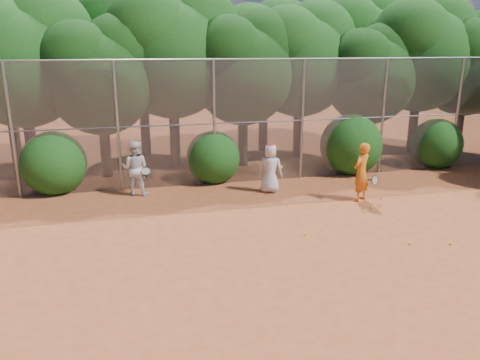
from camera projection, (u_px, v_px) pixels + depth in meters
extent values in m
plane|color=#A14824|center=(312.00, 257.00, 10.17)|extent=(80.00, 80.00, 0.00)
cylinder|color=gray|center=(12.00, 131.00, 13.62)|extent=(0.09, 0.09, 4.00)
cylinder|color=gray|center=(118.00, 127.00, 14.30)|extent=(0.09, 0.09, 4.00)
cylinder|color=gray|center=(214.00, 124.00, 14.98)|extent=(0.09, 0.09, 4.00)
cylinder|color=gray|center=(302.00, 120.00, 15.66)|extent=(0.09, 0.09, 4.00)
cylinder|color=gray|center=(383.00, 117.00, 16.34)|extent=(0.09, 0.09, 4.00)
cylinder|color=gray|center=(457.00, 114.00, 17.03)|extent=(0.09, 0.09, 4.00)
cylinder|color=gray|center=(245.00, 59.00, 14.65)|extent=(20.00, 0.05, 0.05)
cylinder|color=gray|center=(244.00, 122.00, 15.21)|extent=(20.00, 0.04, 0.04)
cube|color=slate|center=(244.00, 122.00, 15.21)|extent=(20.00, 0.02, 4.00)
cylinder|color=black|center=(31.00, 140.00, 16.16)|extent=(0.38, 0.38, 2.52)
sphere|color=#124110|center=(21.00, 67.00, 15.47)|extent=(4.03, 4.03, 4.03)
sphere|color=#124110|center=(46.00, 35.00, 15.75)|extent=(3.23, 3.23, 3.23)
cylinder|color=black|center=(105.00, 146.00, 16.12)|extent=(0.36, 0.36, 2.17)
sphere|color=black|center=(100.00, 83.00, 15.53)|extent=(3.47, 3.47, 3.47)
sphere|color=black|center=(120.00, 56.00, 15.77)|extent=(2.78, 2.78, 2.78)
sphere|color=black|center=(78.00, 62.00, 14.96)|extent=(2.60, 2.60, 2.60)
cylinder|color=black|center=(175.00, 131.00, 17.56)|extent=(0.39, 0.39, 2.66)
sphere|color=#124110|center=(172.00, 59.00, 16.83)|extent=(4.26, 4.26, 4.26)
sphere|color=#124110|center=(193.00, 29.00, 17.12)|extent=(3.40, 3.40, 3.40)
sphere|color=#124110|center=(150.00, 34.00, 16.13)|extent=(3.19, 3.19, 3.19)
cylinder|color=black|center=(243.00, 136.00, 17.62)|extent=(0.37, 0.37, 2.27)
sphere|color=black|center=(243.00, 75.00, 17.00)|extent=(3.64, 3.64, 3.64)
sphere|color=black|center=(260.00, 49.00, 17.25)|extent=(2.91, 2.91, 2.91)
sphere|color=black|center=(227.00, 55.00, 16.39)|extent=(2.73, 2.73, 2.73)
cylinder|color=black|center=(298.00, 127.00, 18.91)|extent=(0.38, 0.38, 2.45)
sphere|color=#124110|center=(300.00, 66.00, 18.24)|extent=(3.92, 3.92, 3.92)
sphere|color=#124110|center=(316.00, 40.00, 18.51)|extent=(3.14, 3.14, 3.14)
sphere|color=#124110|center=(287.00, 45.00, 17.59)|extent=(2.94, 2.94, 2.94)
cylinder|color=black|center=(366.00, 133.00, 18.59)|extent=(0.36, 0.36, 2.10)
sphere|color=black|center=(370.00, 80.00, 18.02)|extent=(3.36, 3.36, 3.36)
sphere|color=black|center=(383.00, 58.00, 18.25)|extent=(2.69, 2.69, 2.69)
sphere|color=black|center=(360.00, 63.00, 17.46)|extent=(2.52, 2.52, 2.52)
cylinder|color=black|center=(413.00, 122.00, 19.65)|extent=(0.39, 0.39, 2.59)
sphere|color=#124110|center=(420.00, 60.00, 18.94)|extent=(4.14, 4.14, 4.14)
sphere|color=#124110|center=(434.00, 34.00, 19.23)|extent=(3.32, 3.32, 3.32)
sphere|color=#124110|center=(411.00, 39.00, 18.26)|extent=(3.11, 3.11, 3.11)
cylinder|color=black|center=(459.00, 125.00, 19.86)|extent=(0.37, 0.37, 2.31)
sphere|color=black|center=(466.00, 70.00, 19.23)|extent=(3.70, 3.70, 3.70)
sphere|color=black|center=(478.00, 47.00, 19.49)|extent=(2.96, 2.96, 2.96)
sphere|color=black|center=(459.00, 52.00, 18.62)|extent=(2.77, 2.77, 2.77)
cylinder|color=black|center=(14.00, 129.00, 18.06)|extent=(0.39, 0.39, 2.62)
sphere|color=#124110|center=(4.00, 60.00, 17.35)|extent=(4.20, 4.20, 4.20)
sphere|color=#124110|center=(27.00, 31.00, 17.64)|extent=(3.36, 3.36, 3.36)
cylinder|color=black|center=(145.00, 121.00, 19.36)|extent=(0.40, 0.40, 2.80)
sphere|color=#124110|center=(141.00, 52.00, 18.60)|extent=(4.48, 4.48, 4.48)
sphere|color=#124110|center=(161.00, 23.00, 18.91)|extent=(3.58, 3.58, 3.58)
sphere|color=#124110|center=(119.00, 28.00, 17.86)|extent=(3.36, 3.36, 3.36)
cylinder|color=black|center=(263.00, 121.00, 20.16)|extent=(0.38, 0.38, 2.52)
sphere|color=#124110|center=(264.00, 62.00, 19.48)|extent=(4.03, 4.03, 4.03)
sphere|color=#124110|center=(280.00, 37.00, 19.75)|extent=(3.23, 3.23, 3.23)
sphere|color=#124110|center=(250.00, 42.00, 18.81)|extent=(3.02, 3.02, 3.02)
cylinder|color=black|center=(352.00, 113.00, 21.72)|extent=(0.40, 0.40, 2.73)
sphere|color=#124110|center=(356.00, 54.00, 20.97)|extent=(4.37, 4.37, 4.37)
sphere|color=#124110|center=(371.00, 29.00, 21.27)|extent=(3.49, 3.49, 3.49)
sphere|color=#124110|center=(345.00, 33.00, 20.25)|extent=(3.28, 3.28, 3.28)
sphere|color=#124110|center=(54.00, 160.00, 14.41)|extent=(2.00, 2.00, 2.00)
sphere|color=#124110|center=(213.00, 155.00, 15.57)|extent=(1.80, 1.80, 1.80)
sphere|color=#124110|center=(351.00, 142.00, 16.65)|extent=(2.20, 2.20, 2.20)
sphere|color=#124110|center=(436.00, 142.00, 17.48)|extent=(1.90, 1.90, 1.90)
imported|color=orange|center=(361.00, 172.00, 13.60)|extent=(0.75, 0.69, 1.73)
torus|color=black|center=(375.00, 180.00, 13.55)|extent=(0.31, 0.18, 0.30)
cylinder|color=black|center=(369.00, 180.00, 13.73)|extent=(0.14, 0.27, 0.07)
imported|color=silver|center=(270.00, 168.00, 14.42)|extent=(0.88, 0.75, 1.53)
ellipsoid|color=#A22617|center=(271.00, 145.00, 14.22)|extent=(0.22, 0.22, 0.13)
sphere|color=#D0E028|center=(282.00, 167.00, 14.27)|extent=(0.07, 0.07, 0.07)
imported|color=white|center=(135.00, 168.00, 14.16)|extent=(0.97, 0.86, 1.68)
torus|color=black|center=(146.00, 171.00, 13.96)|extent=(0.33, 0.28, 0.22)
cylinder|color=black|center=(146.00, 175.00, 14.15)|extent=(0.05, 0.21, 0.23)
sphere|color=#D0E028|center=(364.00, 212.00, 12.80)|extent=(0.07, 0.07, 0.07)
sphere|color=#D0E028|center=(372.00, 207.00, 13.15)|extent=(0.07, 0.07, 0.07)
sphere|color=#D0E028|center=(410.00, 243.00, 10.76)|extent=(0.07, 0.07, 0.07)
sphere|color=#D0E028|center=(450.00, 243.00, 10.75)|extent=(0.07, 0.07, 0.07)
sphere|color=#D0E028|center=(305.00, 234.00, 11.27)|extent=(0.07, 0.07, 0.07)
sphere|color=#D0E028|center=(381.00, 198.00, 13.93)|extent=(0.07, 0.07, 0.07)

